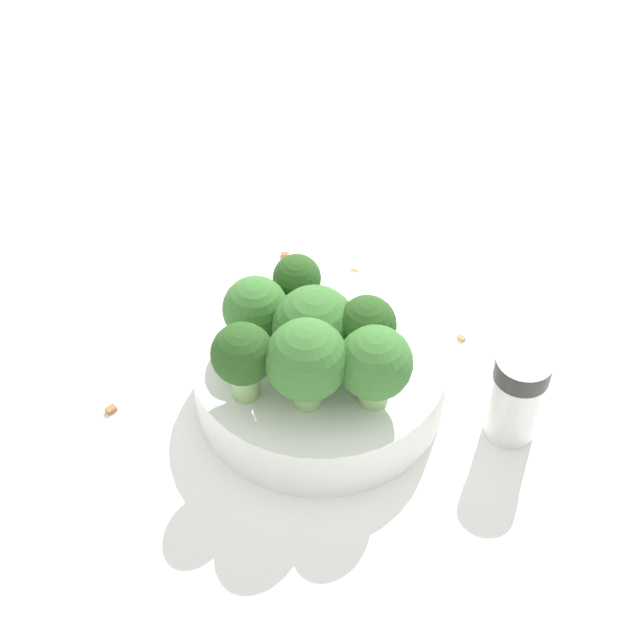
# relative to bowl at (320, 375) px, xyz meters

# --- Properties ---
(ground_plane) EXTENTS (3.00, 3.00, 0.00)m
(ground_plane) POSITION_rel_bowl_xyz_m (0.00, 0.00, -0.02)
(ground_plane) COLOR white
(bowl) EXTENTS (0.17, 0.17, 0.04)m
(bowl) POSITION_rel_bowl_xyz_m (0.00, 0.00, 0.00)
(bowl) COLOR white
(bowl) RESTS_ON ground_plane
(broccoli_floret_0) EXTENTS (0.05, 0.05, 0.06)m
(broccoli_floret_0) POSITION_rel_bowl_xyz_m (-0.01, 0.00, 0.05)
(broccoli_floret_0) COLOR #7A9E5B
(broccoli_floret_0) RESTS_ON bowl
(broccoli_floret_1) EXTENTS (0.04, 0.04, 0.06)m
(broccoli_floret_1) POSITION_rel_bowl_xyz_m (0.01, -0.03, 0.06)
(broccoli_floret_1) COLOR #7A9E5B
(broccoli_floret_1) RESTS_ON bowl
(broccoli_floret_2) EXTENTS (0.03, 0.03, 0.04)m
(broccoli_floret_2) POSITION_rel_bowl_xyz_m (0.02, 0.04, 0.04)
(broccoli_floret_2) COLOR #8EB770
(broccoli_floret_2) RESTS_ON bowl
(broccoli_floret_3) EXTENTS (0.05, 0.05, 0.06)m
(broccoli_floret_3) POSITION_rel_bowl_xyz_m (-0.01, -0.05, 0.05)
(broccoli_floret_3) COLOR #8EB770
(broccoli_floret_3) RESTS_ON bowl
(broccoli_floret_4) EXTENTS (0.04, 0.04, 0.05)m
(broccoli_floret_4) POSITION_rel_bowl_xyz_m (-0.02, 0.04, 0.05)
(broccoli_floret_4) COLOR #8EB770
(broccoli_floret_4) RESTS_ON bowl
(broccoli_floret_5) EXTENTS (0.04, 0.04, 0.06)m
(broccoli_floret_5) POSITION_rel_bowl_xyz_m (-0.06, 0.01, 0.05)
(broccoli_floret_5) COLOR #8EB770
(broccoli_floret_5) RESTS_ON bowl
(broccoli_floret_6) EXTENTS (0.05, 0.05, 0.06)m
(broccoli_floret_6) POSITION_rel_bowl_xyz_m (-0.03, -0.02, 0.06)
(broccoli_floret_6) COLOR #8EB770
(broccoli_floret_6) RESTS_ON bowl
(pepper_shaker) EXTENTS (0.04, 0.04, 0.07)m
(pepper_shaker) POSITION_rel_bowl_xyz_m (0.06, -0.11, 0.01)
(pepper_shaker) COLOR silver
(pepper_shaker) RESTS_ON ground_plane
(almond_crumb_0) EXTENTS (0.00, 0.01, 0.01)m
(almond_crumb_0) POSITION_rel_bowl_xyz_m (0.11, -0.04, -0.02)
(almond_crumb_0) COLOR #AD7F4C
(almond_crumb_0) RESTS_ON ground_plane
(almond_crumb_1) EXTENTS (0.01, 0.01, 0.01)m
(almond_crumb_1) POSITION_rel_bowl_xyz_m (0.09, 0.12, -0.02)
(almond_crumb_1) COLOR olive
(almond_crumb_1) RESTS_ON ground_plane
(almond_crumb_2) EXTENTS (0.01, 0.01, 0.01)m
(almond_crumb_2) POSITION_rel_bowl_xyz_m (0.11, 0.06, -0.02)
(almond_crumb_2) COLOR olive
(almond_crumb_2) RESTS_ON ground_plane
(almond_crumb_3) EXTENTS (0.01, 0.01, 0.01)m
(almond_crumb_3) POSITION_rel_bowl_xyz_m (-0.10, 0.09, -0.02)
(almond_crumb_3) COLOR olive
(almond_crumb_3) RESTS_ON ground_plane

